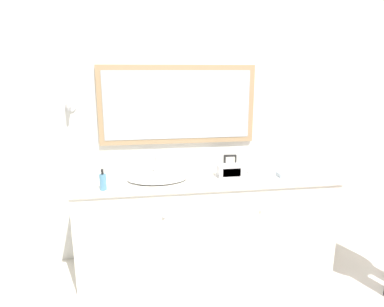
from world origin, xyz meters
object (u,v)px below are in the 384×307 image
at_px(appliance_box, 230,171).
at_px(picture_frame, 230,162).
at_px(sink_basin, 158,177).
at_px(soap_bottle, 103,181).

xyz_separation_m(appliance_box, picture_frame, (0.06, 0.23, 0.01)).
height_order(sink_basin, soap_bottle, sink_basin).
xyz_separation_m(sink_basin, appliance_box, (0.60, -0.02, 0.03)).
relative_size(soap_bottle, picture_frame, 1.28).
distance_m(sink_basin, picture_frame, 0.70).
bearing_deg(sink_basin, picture_frame, 17.90).
xyz_separation_m(sink_basin, picture_frame, (0.66, 0.21, 0.05)).
bearing_deg(soap_bottle, appliance_box, 9.68).
relative_size(appliance_box, picture_frame, 1.62).
distance_m(sink_basin, appliance_box, 0.60).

